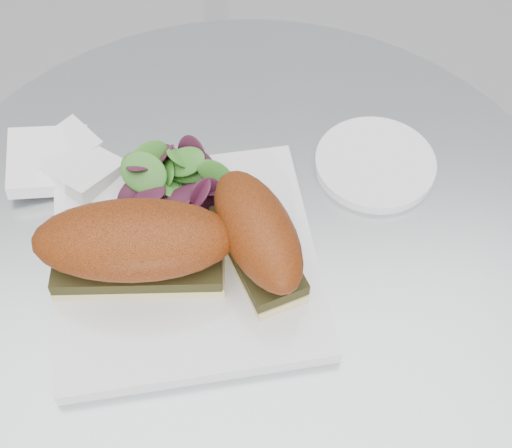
{
  "coord_description": "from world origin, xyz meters",
  "views": [
    {
      "loc": [
        -0.02,
        -0.4,
        1.32
      ],
      "look_at": [
        0.01,
        -0.0,
        0.77
      ],
      "focal_mm": 50.0,
      "sensor_mm": 36.0,
      "label": 1
    }
  ],
  "objects_px": {
    "sandwich_left": "(135,245)",
    "plate": "(186,261)",
    "saucer": "(375,164)",
    "sandwich_right": "(257,236)"
  },
  "relations": [
    {
      "from": "sandwich_left",
      "to": "saucer",
      "type": "relative_size",
      "value": 1.44
    },
    {
      "from": "saucer",
      "to": "plate",
      "type": "bearing_deg",
      "value": -151.57
    },
    {
      "from": "saucer",
      "to": "sandwich_right",
      "type": "bearing_deg",
      "value": -138.42
    },
    {
      "from": "sandwich_left",
      "to": "plate",
      "type": "bearing_deg",
      "value": 19.13
    },
    {
      "from": "sandwich_left",
      "to": "sandwich_right",
      "type": "xyz_separation_m",
      "value": [
        0.11,
        0.0,
        0.0
      ]
    },
    {
      "from": "sandwich_right",
      "to": "plate",
      "type": "bearing_deg",
      "value": -117.63
    },
    {
      "from": "plate",
      "to": "saucer",
      "type": "height_order",
      "value": "plate"
    },
    {
      "from": "plate",
      "to": "sandwich_right",
      "type": "xyz_separation_m",
      "value": [
        0.07,
        -0.01,
        0.05
      ]
    },
    {
      "from": "sandwich_left",
      "to": "saucer",
      "type": "height_order",
      "value": "sandwich_left"
    },
    {
      "from": "plate",
      "to": "sandwich_right",
      "type": "distance_m",
      "value": 0.09
    }
  ]
}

